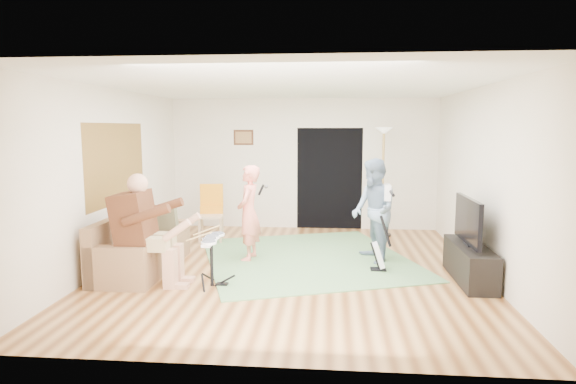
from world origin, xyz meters
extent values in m
plane|color=brown|center=(0.00, 0.00, 0.00)|extent=(6.00, 6.00, 0.00)
plane|color=white|center=(0.00, 0.00, 2.70)|extent=(6.00, 6.00, 0.00)
plane|color=olive|center=(-2.74, 0.20, 1.55)|extent=(0.00, 2.05, 2.05)
plane|color=black|center=(0.55, 2.99, 1.05)|extent=(2.10, 0.00, 2.10)
cube|color=#3F2314|center=(-1.25, 2.99, 1.90)|extent=(0.42, 0.03, 0.32)
cube|color=#55834F|center=(0.20, 0.59, 0.01)|extent=(4.02, 4.16, 0.02)
cube|color=olive|center=(-2.20, -0.22, 0.20)|extent=(0.82, 1.64, 0.41)
cube|color=olive|center=(-2.55, -0.22, 0.41)|extent=(0.15, 2.03, 0.82)
cube|color=olive|center=(-2.20, 0.70, 0.29)|extent=(0.82, 0.19, 0.58)
cube|color=olive|center=(-2.20, -1.14, 0.29)|extent=(0.82, 0.19, 0.58)
cube|color=#522A17|center=(-2.05, -0.87, 0.91)|extent=(0.42, 0.55, 0.69)
sphere|color=tan|center=(-1.98, -0.87, 1.37)|extent=(0.27, 0.27, 0.27)
cylinder|color=black|center=(-1.00, -0.87, 0.32)|extent=(0.04, 0.04, 0.61)
cube|color=white|center=(-1.00, -0.87, 0.62)|extent=(0.12, 0.61, 0.04)
imported|color=#FF826E|center=(-0.72, 0.45, 0.76)|extent=(0.41, 0.58, 1.52)
imported|color=#6F86A2|center=(1.25, 0.52, 0.82)|extent=(0.83, 0.94, 1.63)
cube|color=black|center=(1.29, 0.02, 0.02)|extent=(0.23, 0.19, 0.03)
cube|color=white|center=(1.29, 0.02, 0.24)|extent=(0.18, 0.27, 0.36)
cylinder|color=black|center=(1.38, 0.02, 0.60)|extent=(0.19, 0.04, 0.47)
cylinder|color=black|center=(1.58, 2.40, 0.02)|extent=(0.38, 0.38, 0.03)
cylinder|color=tan|center=(1.58, 2.40, 1.02)|extent=(0.05, 0.05, 2.00)
cone|color=white|center=(1.58, 2.40, 2.04)|extent=(0.33, 0.33, 0.13)
cube|color=#CEAC86|center=(-1.63, 1.63, 0.48)|extent=(0.50, 0.50, 0.04)
cube|color=orange|center=(-1.63, 1.83, 0.83)|extent=(0.43, 0.14, 0.45)
cube|color=black|center=(2.50, -0.34, 0.25)|extent=(0.40, 1.40, 0.50)
cube|color=black|center=(2.45, -0.34, 0.85)|extent=(0.06, 1.12, 0.62)
camera|label=1|loc=(0.56, -6.99, 2.11)|focal=30.00mm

